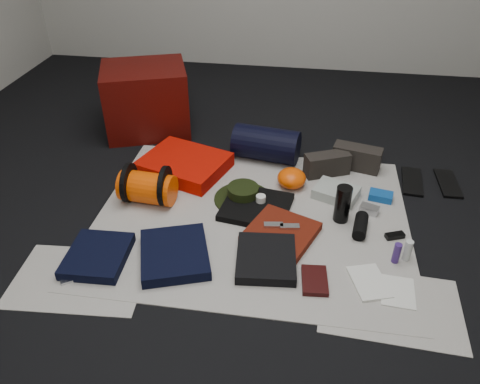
# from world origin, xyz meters

# --- Properties ---
(floor) EXTENTS (4.50, 4.50, 0.02)m
(floor) POSITION_xyz_m (0.00, 0.00, -0.01)
(floor) COLOR black
(floor) RESTS_ON ground
(newspaper_mat) EXTENTS (1.60, 1.30, 0.01)m
(newspaper_mat) POSITION_xyz_m (0.00, 0.00, 0.00)
(newspaper_mat) COLOR beige
(newspaper_mat) RESTS_ON floor
(newspaper_sheet_front_left) EXTENTS (0.61, 0.44, 0.00)m
(newspaper_sheet_front_left) POSITION_xyz_m (-0.70, -0.55, 0.00)
(newspaper_sheet_front_left) COLOR beige
(newspaper_sheet_front_left) RESTS_ON floor
(newspaper_sheet_front_right) EXTENTS (0.60, 0.43, 0.00)m
(newspaper_sheet_front_right) POSITION_xyz_m (0.65, -0.50, 0.00)
(newspaper_sheet_front_right) COLOR beige
(newspaper_sheet_front_right) RESTS_ON floor
(red_cabinet) EXTENTS (0.65, 0.60, 0.45)m
(red_cabinet) POSITION_xyz_m (-0.83, 0.88, 0.22)
(red_cabinet) COLOR #430804
(red_cabinet) RESTS_ON floor
(sleeping_pad) EXTENTS (0.57, 0.51, 0.09)m
(sleeping_pad) POSITION_xyz_m (-0.46, 0.39, 0.05)
(sleeping_pad) COLOR #C61002
(sleeping_pad) RESTS_ON newspaper_mat
(stuff_sack) EXTENTS (0.30, 0.19, 0.17)m
(stuff_sack) POSITION_xyz_m (-0.57, 0.06, 0.09)
(stuff_sack) COLOR #E94803
(stuff_sack) RESTS_ON newspaper_mat
(sack_strap_left) EXTENTS (0.02, 0.22, 0.22)m
(sack_strap_left) POSITION_xyz_m (-0.67, 0.06, 0.11)
(sack_strap_left) COLOR black
(sack_strap_left) RESTS_ON newspaper_mat
(sack_strap_right) EXTENTS (0.03, 0.22, 0.22)m
(sack_strap_right) POSITION_xyz_m (-0.47, 0.06, 0.11)
(sack_strap_right) COLOR black
(sack_strap_right) RESTS_ON newspaper_mat
(navy_duffel) EXTENTS (0.42, 0.27, 0.21)m
(navy_duffel) POSITION_xyz_m (0.01, 0.60, 0.11)
(navy_duffel) COLOR black
(navy_duffel) RESTS_ON newspaper_mat
(boonie_brim) EXTENTS (0.33, 0.33, 0.01)m
(boonie_brim) POSITION_xyz_m (-0.07, 0.15, 0.01)
(boonie_brim) COLOR black
(boonie_brim) RESTS_ON newspaper_mat
(boonie_crown) EXTENTS (0.17, 0.17, 0.07)m
(boonie_crown) POSITION_xyz_m (-0.07, 0.15, 0.05)
(boonie_crown) COLOR black
(boonie_crown) RESTS_ON boonie_brim
(hiking_boot_left) EXTENTS (0.28, 0.19, 0.13)m
(hiking_boot_left) POSITION_xyz_m (0.38, 0.48, 0.07)
(hiking_boot_left) COLOR black
(hiking_boot_left) RESTS_ON newspaper_mat
(hiking_boot_right) EXTENTS (0.30, 0.17, 0.14)m
(hiking_boot_right) POSITION_xyz_m (0.56, 0.58, 0.08)
(hiking_boot_right) COLOR black
(hiking_boot_right) RESTS_ON newspaper_mat
(flip_flop_left) EXTENTS (0.13, 0.30, 0.02)m
(flip_flop_left) POSITION_xyz_m (0.88, 0.47, 0.01)
(flip_flop_left) COLOR black
(flip_flop_left) RESTS_ON floor
(flip_flop_right) EXTENTS (0.11, 0.29, 0.02)m
(flip_flop_right) POSITION_xyz_m (1.08, 0.48, 0.01)
(flip_flop_right) COLOR black
(flip_flop_right) RESTS_ON floor
(trousers_navy_a) EXTENTS (0.28, 0.32, 0.05)m
(trousers_navy_a) POSITION_xyz_m (-0.66, -0.43, 0.03)
(trousers_navy_a) COLOR black
(trousers_navy_a) RESTS_ON newspaper_mat
(trousers_navy_b) EXTENTS (0.40, 0.43, 0.05)m
(trousers_navy_b) POSITION_xyz_m (-0.31, -0.36, 0.03)
(trousers_navy_b) COLOR black
(trousers_navy_b) RESTS_ON newspaper_mat
(trousers_charcoal) EXTENTS (0.30, 0.33, 0.05)m
(trousers_charcoal) POSITION_xyz_m (0.11, -0.33, 0.03)
(trousers_charcoal) COLOR black
(trousers_charcoal) RESTS_ON newspaper_mat
(black_tshirt) EXTENTS (0.39, 0.37, 0.03)m
(black_tshirt) POSITION_xyz_m (0.01, 0.07, 0.02)
(black_tshirt) COLOR black
(black_tshirt) RESTS_ON newspaper_mat
(red_shirt) EXTENTS (0.40, 0.40, 0.04)m
(red_shirt) POSITION_xyz_m (0.16, -0.13, 0.03)
(red_shirt) COLOR #5A1609
(red_shirt) RESTS_ON newspaper_mat
(orange_stuff_sack) EXTENTS (0.19, 0.19, 0.11)m
(orange_stuff_sack) POSITION_xyz_m (0.18, 0.32, 0.06)
(orange_stuff_sack) COLOR #E94803
(orange_stuff_sack) RESTS_ON newspaper_mat
(first_aid_pouch) EXTENTS (0.27, 0.24, 0.06)m
(first_aid_pouch) POSITION_xyz_m (0.43, 0.25, 0.03)
(first_aid_pouch) COLOR #959D95
(first_aid_pouch) RESTS_ON newspaper_mat
(water_bottle) EXTENTS (0.08, 0.08, 0.20)m
(water_bottle) POSITION_xyz_m (0.46, 0.05, 0.11)
(water_bottle) COLOR black
(water_bottle) RESTS_ON newspaper_mat
(speaker) EXTENTS (0.09, 0.18, 0.07)m
(speaker) POSITION_xyz_m (0.55, -0.03, 0.04)
(speaker) COLOR black
(speaker) RESTS_ON newspaper_mat
(compact_camera) EXTENTS (0.11, 0.09, 0.04)m
(compact_camera) POSITION_xyz_m (0.61, 0.13, 0.03)
(compact_camera) COLOR #B7B7BC
(compact_camera) RESTS_ON newspaper_mat
(cyan_case) EXTENTS (0.14, 0.10, 0.04)m
(cyan_case) POSITION_xyz_m (0.68, 0.27, 0.03)
(cyan_case) COLOR #0F4692
(cyan_case) RESTS_ON newspaper_mat
(toiletry_purple) EXTENTS (0.04, 0.04, 0.10)m
(toiletry_purple) POSITION_xyz_m (0.70, -0.23, 0.06)
(toiletry_purple) COLOR #381F66
(toiletry_purple) RESTS_ON newspaper_mat
(toiletry_clear) EXTENTS (0.05, 0.05, 0.11)m
(toiletry_clear) POSITION_xyz_m (0.75, -0.20, 0.06)
(toiletry_clear) COLOR silver
(toiletry_clear) RESTS_ON newspaper_mat
(paperback_book) EXTENTS (0.12, 0.18, 0.02)m
(paperback_book) POSITION_xyz_m (0.33, -0.42, 0.02)
(paperback_book) COLOR black
(paperback_book) RESTS_ON newspaper_mat
(map_booklet) EXTENTS (0.20, 0.24, 0.01)m
(map_booklet) POSITION_xyz_m (0.57, -0.39, 0.01)
(map_booklet) COLOR silver
(map_booklet) RESTS_ON newspaper_mat
(map_printout) EXTENTS (0.15, 0.19, 0.01)m
(map_printout) POSITION_xyz_m (0.69, -0.42, 0.01)
(map_printout) COLOR silver
(map_printout) RESTS_ON newspaper_mat
(sunglasses) EXTENTS (0.10, 0.07, 0.02)m
(sunglasses) POSITION_xyz_m (0.72, -0.06, 0.02)
(sunglasses) COLOR black
(sunglasses) RESTS_ON newspaper_mat
(key_cluster) EXTENTS (0.10, 0.10, 0.01)m
(key_cluster) POSITION_xyz_m (-0.75, -0.56, 0.01)
(key_cluster) COLOR #B7B7BC
(key_cluster) RESTS_ON newspaper_mat
(tape_roll) EXTENTS (0.05, 0.05, 0.04)m
(tape_roll) POSITION_xyz_m (0.03, 0.10, 0.06)
(tape_roll) COLOR silver
(tape_roll) RESTS_ON black_tshirt
(energy_bar_a) EXTENTS (0.10, 0.05, 0.01)m
(energy_bar_a) POSITION_xyz_m (0.12, -0.11, 0.05)
(energy_bar_a) COLOR #B7B7BC
(energy_bar_a) RESTS_ON red_shirt
(energy_bar_b) EXTENTS (0.10, 0.05, 0.01)m
(energy_bar_b) POSITION_xyz_m (0.20, -0.11, 0.05)
(energy_bar_b) COLOR #B7B7BC
(energy_bar_b) RESTS_ON red_shirt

